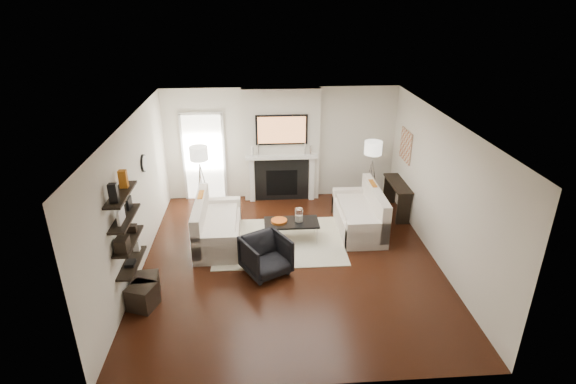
{
  "coord_description": "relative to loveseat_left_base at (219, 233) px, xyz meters",
  "views": [
    {
      "loc": [
        -0.55,
        -7.27,
        4.65
      ],
      "look_at": [
        0.0,
        0.6,
        1.15
      ],
      "focal_mm": 28.0,
      "sensor_mm": 36.0,
      "label": 1
    }
  ],
  "objects": [
    {
      "name": "pillow_right_orange",
      "position": [
        3.28,
        0.63,
        0.52
      ],
      "size": [
        0.1,
        0.42,
        0.42
      ],
      "primitive_type": "cube",
      "color": "#B86416",
      "rests_on": "loveseat_right_cushion"
    },
    {
      "name": "lamp_left_post",
      "position": [
        -0.45,
        1.35,
        0.39
      ],
      "size": [
        0.02,
        0.02,
        1.2
      ],
      "primitive_type": "cylinder",
      "color": "silver",
      "rests_on": "floor"
    },
    {
      "name": "coffee_leg_sw",
      "position": [
        0.98,
        0.19,
        -0.02
      ],
      "size": [
        0.02,
        0.02,
        0.38
      ],
      "primitive_type": "cylinder",
      "color": "silver",
      "rests_on": "floor"
    },
    {
      "name": "ottoman_far",
      "position": [
        -1.07,
        -2.01,
        -0.01
      ],
      "size": [
        0.51,
        0.51,
        0.4
      ],
      "primitive_type": "cube",
      "rotation": [
        0.0,
        0.0,
        -0.35
      ],
      "color": "black",
      "rests_on": "floor"
    },
    {
      "name": "tv_screen",
      "position": [
        1.4,
        1.9,
        1.57
      ],
      "size": [
        1.1,
        0.0,
        0.62
      ],
      "primitive_type": "cube",
      "color": "#BF723F",
      "rests_on": "tv_body"
    },
    {
      "name": "firebox",
      "position": [
        1.4,
        1.95,
        0.24
      ],
      "size": [
        0.75,
        0.02,
        0.65
      ],
      "primitive_type": "cube",
      "color": "black",
      "rests_on": "floor"
    },
    {
      "name": "fireplace_surround",
      "position": [
        1.4,
        1.96,
        0.31
      ],
      "size": [
        1.3,
        0.02,
        1.04
      ],
      "primitive_type": "cube",
      "color": "black",
      "rests_on": "floor"
    },
    {
      "name": "shelf_bottom",
      "position": [
        -1.22,
        -1.78,
        0.49
      ],
      "size": [
        0.25,
        1.0,
        0.03
      ],
      "primitive_type": "cube",
      "color": "black",
      "rests_on": "wall_left"
    },
    {
      "name": "loveseat_left_arm_s",
      "position": [
        0.0,
        0.81,
        0.09
      ],
      "size": [
        0.85,
        0.18,
        0.6
      ],
      "primitive_type": "cube",
      "color": "silver",
      "rests_on": "floor"
    },
    {
      "name": "lamp_right_leg_b",
      "position": [
        3.39,
        1.56,
        0.39
      ],
      "size": [
        0.14,
        0.22,
        1.23
      ],
      "primitive_type": "cylinder",
      "rotation": [
        0.18,
        0.0,
        0.52
      ],
      "color": "silver",
      "rests_on": "floor"
    },
    {
      "name": "console_leg_n",
      "position": [
        3.97,
        0.5,
        0.14
      ],
      "size": [
        0.3,
        0.04,
        0.71
      ],
      "primitive_type": "cube",
      "color": "black",
      "rests_on": "floor"
    },
    {
      "name": "shelf_lower",
      "position": [
        -1.22,
        -1.78,
        0.89
      ],
      "size": [
        0.25,
        1.0,
        0.04
      ],
      "primitive_type": "cube",
      "color": "black",
      "rests_on": "wall_left"
    },
    {
      "name": "lamp_right_leg_a",
      "position": [
        3.56,
        1.46,
        0.39
      ],
      "size": [
        0.25,
        0.02,
        1.23
      ],
      "primitive_type": "cylinder",
      "rotation": [
        0.18,
        0.0,
        4.71
      ],
      "color": "silver",
      "rests_on": "floor"
    },
    {
      "name": "hallway_panel",
      "position": [
        -0.45,
        2.2,
        0.84
      ],
      "size": [
        0.9,
        0.02,
        2.1
      ],
      "primitive_type": "cube",
      "color": "white",
      "rests_on": "floor"
    },
    {
      "name": "lamp_left_leg_a",
      "position": [
        -0.34,
        1.35,
        0.39
      ],
      "size": [
        0.25,
        0.02,
        1.23
      ],
      "primitive_type": "cylinder",
      "rotation": [
        0.18,
        0.0,
        4.71
      ],
      "color": "silver",
      "rests_on": "floor"
    },
    {
      "name": "lamp_left_shade",
      "position": [
        -0.45,
        1.35,
        1.24
      ],
      "size": [
        0.4,
        0.4,
        0.3
      ],
      "primitive_type": "cylinder",
      "color": "white",
      "rests_on": "lamp_left_post"
    },
    {
      "name": "mantel_shelf",
      "position": [
        1.4,
        1.91,
        0.91
      ],
      "size": [
        1.7,
        0.18,
        0.07
      ],
      "primitive_type": "cube",
      "color": "white",
      "rests_on": "chimney_breast"
    },
    {
      "name": "loveseat_right_arm_s",
      "position": [
        2.94,
        1.14,
        0.09
      ],
      "size": [
        0.85,
        0.18,
        0.6
      ],
      "primitive_type": "cube",
      "color": "silver",
      "rests_on": "floor"
    },
    {
      "name": "coffee_leg_ne",
      "position": [
        1.98,
        -0.25,
        -0.02
      ],
      "size": [
        0.02,
        0.02,
        0.38
      ],
      "primitive_type": "cylinder",
      "color": "silver",
      "rests_on": "floor"
    },
    {
      "name": "door_trim_top",
      "position": [
        -0.45,
        2.18,
        1.92
      ],
      "size": [
        1.02,
        0.06,
        0.06
      ],
      "primitive_type": "cube",
      "color": "white",
      "rests_on": "wall_back"
    },
    {
      "name": "rug",
      "position": [
        1.22,
        -0.08,
        -0.2
      ],
      "size": [
        2.6,
        2.0,
        0.01
      ],
      "primitive_type": "cube",
      "color": "beige",
      "rests_on": "floor"
    },
    {
      "name": "lamp_left_leg_b",
      "position": [
        -0.51,
        1.45,
        0.39
      ],
      "size": [
        0.14,
        0.22,
        1.23
      ],
      "primitive_type": "cylinder",
      "rotation": [
        0.18,
        0.0,
        0.52
      ],
      "color": "silver",
      "rests_on": "floor"
    },
    {
      "name": "pillow_left_charcoal",
      "position": [
        -0.33,
        -0.3,
        0.51
      ],
      "size": [
        0.1,
        0.4,
        0.4
      ],
      "primitive_type": "cube",
      "color": "black",
      "rests_on": "loveseat_left_cushion"
    },
    {
      "name": "decor_frame_a",
      "position": [
        -1.22,
        -1.93,
        1.42
      ],
      "size": [
        0.04,
        0.3,
        0.22
      ],
      "primitive_type": "cube",
      "color": "white",
      "rests_on": "shelf_upper"
    },
    {
      "name": "loveseat_left_base",
      "position": [
        0.0,
        0.0,
        0.0
      ],
      "size": [
        0.85,
        1.8,
        0.42
      ],
      "primitive_type": "cube",
      "color": "silver",
      "rests_on": "floor"
    },
    {
      "name": "mantel_pilaster_l",
      "position": [
        0.68,
        1.93,
        0.34
      ],
      "size": [
        0.12,
        0.08,
        1.1
      ],
      "primitive_type": "cube",
      "color": "white",
      "rests_on": "floor"
    },
    {
      "name": "hurricane_candle",
      "position": [
        1.63,
        -0.03,
        0.29
      ],
      "size": [
        0.1,
        0.1,
        0.15
      ],
      "primitive_type": "cylinder",
      "color": "white",
      "rests_on": "coffee_table"
    },
    {
      "name": "room_envelope",
      "position": [
        1.4,
        -0.78,
        1.14
      ],
      "size": [
        6.0,
        6.0,
        6.0
      ],
      "color": "black",
      "rests_on": "ground"
    },
    {
      "name": "candlestick_l_tall",
      "position": [
        0.85,
        1.92,
        1.09
      ],
      "size": [
        0.04,
        0.04,
        0.3
      ],
      "primitive_type": "cylinder",
      "color": "silver",
      "rests_on": "mantel_shelf"
    },
    {
      "name": "armchair",
      "position": [
        0.93,
        -1.16,
        0.17
      ],
      "size": [
        0.99,
        0.97,
        0.77
      ],
      "primitive_type": "imported",
      "rotation": [
        0.0,
        0.0,
        0.5
      ],
      "color": "black",
      "rests_on": "floor"
    },
    {
      "name": "console_leg_s",
      "position": [
        3.97,
        1.6,
        0.14
      ],
      "size": [
        0.3,
        0.04,
        0.71
      ],
      "primitive_type": "cube",
      "color": "black",
      "rests_on": "floor"
    },
    {
      "name": "candlestick_r_tall",
      "position": [
        1.95,
        1.92,
        1.09
      ],
      "size": [
        0.04,
        0.04,
        0.3
      ],
      "primitive_type": "cylinder",
      "color": "silver",
      "rests_on": "mantel_shelf"
    },
    {
      "name": "decor_magfile_a",
      "position": [
        -1.22,
        -2.08,
        1.85
      ],
      "size": [
        0.12,
        0.1,
        0.28
      ],
      "primitive_type": "cube",
      "color": "black",
      "rests_on": "shelf_top"
    },
    {
      "name": "candlestick_l_short",
      "position": [
        0.72,
        1.92,
        1.06
      ],
      "size": [
        0.04,
        0.04,
        0.24
      ],
      "primitive_type": "cylinder",
      "color": "silver",
      "rests_on": "mantel_shelf"
    },
    {
      "name": "decor_books",
      "position": [
        -1.22,
        -1.86,
        0.53
      ],
      "size": [
        0.14,
        0.2,
        0.05
      ],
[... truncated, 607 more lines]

